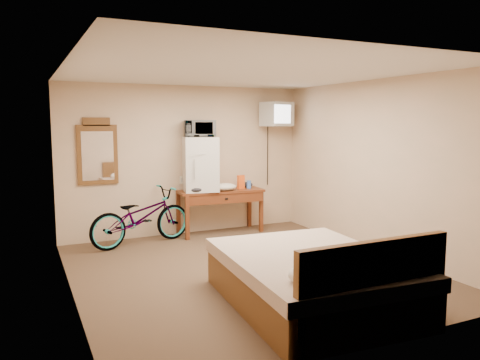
# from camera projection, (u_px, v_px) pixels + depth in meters

# --- Properties ---
(room) EXTENTS (4.60, 4.64, 2.50)m
(room) POSITION_uv_depth(u_px,v_px,m) (245.00, 174.00, 5.86)
(room) COLOR #503928
(room) RESTS_ON ground
(desk) EXTENTS (1.49, 0.67, 0.75)m
(desk) POSITION_uv_depth(u_px,v_px,m) (221.00, 196.00, 7.94)
(desk) COLOR maroon
(desk) RESTS_ON floor
(mini_fridge) EXTENTS (0.64, 0.62, 0.90)m
(mini_fridge) POSITION_uv_depth(u_px,v_px,m) (200.00, 164.00, 7.76)
(mini_fridge) COLOR silver
(mini_fridge) RESTS_ON desk
(microwave) EXTENTS (0.57, 0.46, 0.28)m
(microwave) POSITION_uv_depth(u_px,v_px,m) (200.00, 128.00, 7.69)
(microwave) COLOR silver
(microwave) RESTS_ON mini_fridge
(snack_bag) EXTENTS (0.12, 0.07, 0.23)m
(snack_bag) POSITION_uv_depth(u_px,v_px,m) (241.00, 182.00, 8.07)
(snack_bag) COLOR #F45515
(snack_bag) RESTS_ON desk
(blue_cup) EXTENTS (0.08, 0.08, 0.14)m
(blue_cup) POSITION_uv_depth(u_px,v_px,m) (249.00, 184.00, 8.11)
(blue_cup) COLOR #4278E3
(blue_cup) RESTS_ON desk
(cloth_cream) EXTENTS (0.40, 0.31, 0.12)m
(cloth_cream) POSITION_uv_depth(u_px,v_px,m) (225.00, 187.00, 7.85)
(cloth_cream) COLOR beige
(cloth_cream) RESTS_ON desk
(cloth_dark_a) EXTENTS (0.29, 0.21, 0.11)m
(cloth_dark_a) POSITION_uv_depth(u_px,v_px,m) (196.00, 189.00, 7.62)
(cloth_dark_a) COLOR black
(cloth_dark_a) RESTS_ON desk
(cloth_dark_b) EXTENTS (0.20, 0.17, 0.09)m
(cloth_dark_b) POSITION_uv_depth(u_px,v_px,m) (247.00, 185.00, 8.25)
(cloth_dark_b) COLOR black
(cloth_dark_b) RESTS_ON desk
(crt_television) EXTENTS (0.57, 0.63, 0.42)m
(crt_television) POSITION_uv_depth(u_px,v_px,m) (277.00, 114.00, 8.26)
(crt_television) COLOR black
(crt_television) RESTS_ON room
(wall_mirror) EXTENTS (0.61, 0.04, 1.04)m
(wall_mirror) POSITION_uv_depth(u_px,v_px,m) (98.00, 152.00, 7.26)
(wall_mirror) COLOR brown
(wall_mirror) RESTS_ON room
(bicycle) EXTENTS (1.77, 0.97, 0.88)m
(bicycle) POSITION_uv_depth(u_px,v_px,m) (141.00, 217.00, 7.23)
(bicycle) COLOR black
(bicycle) RESTS_ON floor
(bed) EXTENTS (1.78, 2.26, 0.90)m
(bed) POSITION_uv_depth(u_px,v_px,m) (314.00, 279.00, 4.80)
(bed) COLOR brown
(bed) RESTS_ON floor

